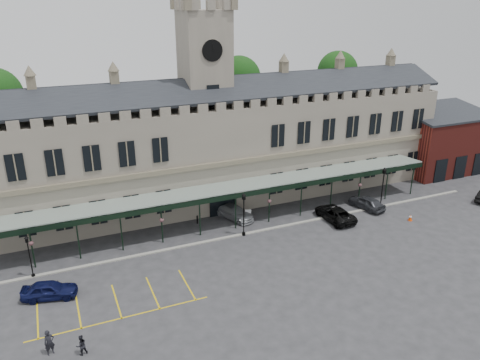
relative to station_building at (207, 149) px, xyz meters
name	(u,v)px	position (x,y,z in m)	size (l,w,h in m)	color
ground	(265,260)	(0.00, -15.91, -6.47)	(140.00, 140.00, 0.00)	#2E2E30
station_building	(207,149)	(0.00, 0.00, 0.00)	(60.00, 10.36, 17.30)	#6F685C
clock_tower	(205,93)	(0.00, 0.09, 6.64)	(5.60, 5.60, 24.80)	#6F685C
canopy	(235,207)	(0.00, -8.45, -4.06)	(50.00, 4.10, 4.30)	#8C9E93
brick_annex	(441,142)	(34.00, -2.94, -2.31)	(12.40, 8.36, 9.23)	maroon
kerb	(242,234)	(0.00, -10.41, -6.41)	(60.00, 0.40, 0.12)	gray
parking_markings	(118,304)	(-14.00, -17.41, -6.47)	(16.00, 6.00, 0.01)	gold
tree_behind_mid	(239,79)	(8.00, 9.09, 6.35)	(6.00, 6.00, 16.00)	#332314
tree_behind_right	(337,73)	(24.00, 9.09, 6.35)	(6.00, 6.00, 16.00)	#332314
lamp_post_left	(29,253)	(-20.19, -10.41, -4.00)	(0.39, 0.39, 4.16)	black
lamp_post_mid	(244,210)	(0.15, -10.54, -3.61)	(0.46, 0.46, 4.81)	black
lamp_post_right	(383,184)	(17.72, -10.64, -3.43)	(0.49, 0.49, 5.13)	black
traffic_cone	(410,218)	(18.62, -14.66, -6.12)	(0.45, 0.45, 0.72)	#E03F07
sign_board	(248,214)	(2.17, -7.17, -5.91)	(0.65, 0.27, 1.15)	black
bollard_left	(197,220)	(-3.44, -6.02, -6.00)	(0.17, 0.17, 0.93)	black
bollard_right	(270,210)	(5.05, -6.75, -6.05)	(0.15, 0.15, 0.83)	black
car_left_a	(49,290)	(-18.93, -14.29, -5.71)	(1.78, 4.42, 1.51)	#0D123C
car_taxi	(234,212)	(0.83, -6.39, -5.74)	(2.04, 5.02, 1.46)	#9A9DA2
car_van	(335,213)	(10.99, -11.14, -5.71)	(2.52, 5.46, 1.52)	black
car_right_a	(367,202)	(16.12, -10.08, -5.69)	(1.84, 4.58, 1.56)	#313338
person_a	(49,342)	(-19.20, -21.29, -5.51)	(0.70, 0.46, 1.91)	black
person_b	(81,345)	(-17.20, -22.19, -5.70)	(0.75, 0.58, 1.54)	black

